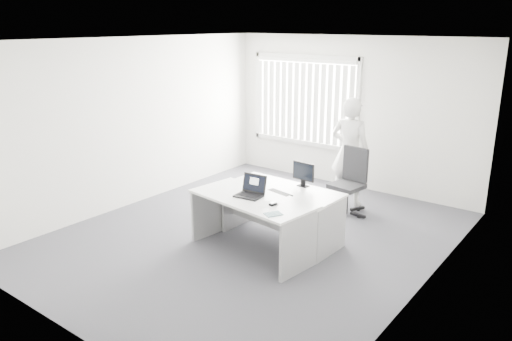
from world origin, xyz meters
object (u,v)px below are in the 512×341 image
Objects in this scene: person at (350,152)px; laptop at (249,187)px; monitor at (303,174)px; office_chair at (348,193)px; desk_near at (252,213)px; desk_far at (282,203)px.

person is 2.52m from laptop.
person is 1.63m from monitor.
office_chair is 2.22m from laptop.
desk_near is at bearing -91.51° from office_chair.
monitor is (-0.11, -1.23, 0.61)m from office_chair.
laptop is (-0.42, -2.10, 0.59)m from office_chair.
desk_near is 2.53m from person.
office_chair is 3.06× the size of laptop.
desk_far is 1.95m from person.
monitor reaches higher than office_chair.
desk_far is 4.82× the size of laptop.
office_chair is at bearing 81.41° from desk_far.
desk_near is at bearing -102.40° from monitor.
person reaches higher than office_chair.
desk_far is 0.72m from laptop.
desk_near is 0.98m from monitor.
office_chair reaches higher than laptop.
desk_near reaches higher than desk_far.
desk_near is 5.12× the size of laptop.
laptop is at bearing -164.48° from desk_near.
office_chair is (0.36, 2.10, -0.23)m from desk_near.
desk_far is 4.82× the size of monitor.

